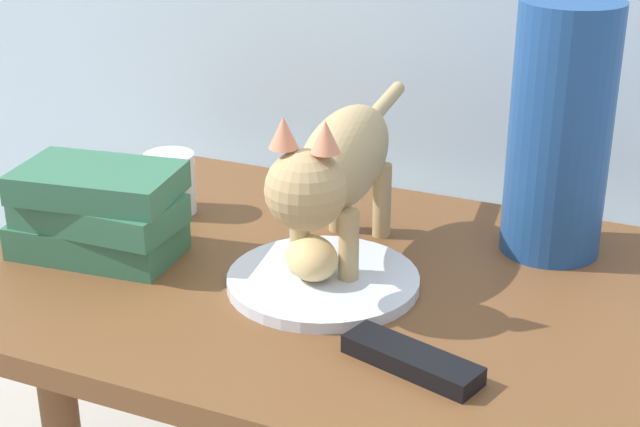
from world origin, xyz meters
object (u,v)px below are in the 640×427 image
Objects in this scene: cat at (338,166)px; bread_roll at (311,258)px; side_table at (320,319)px; green_vase at (560,131)px; plate at (323,281)px; book_stack at (98,212)px; tv_remote at (412,360)px; candle_jar at (171,186)px.

bread_roll is at bearing -94.52° from cat.
green_vase reaches higher than side_table.
book_stack is at bearing -173.31° from plate.
tv_remote is (-0.07, -0.34, -0.15)m from green_vase.
cat is 0.31m from book_stack.
bread_roll is at bearing -25.42° from candle_jar.
green_vase is 2.13× the size of tv_remote.
bread_roll is 0.94× the size of candle_jar.
plate is at bearing 156.33° from tv_remote.
tv_remote is (0.45, -0.09, -0.05)m from book_stack.
bread_roll is (-0.01, -0.01, 0.03)m from plate.
side_table is 3.79× the size of plate.
book_stack reaches higher than side_table.
bread_roll is 0.28m from book_stack.
cat is (0.01, 0.03, 0.20)m from side_table.
cat is (0.01, 0.07, 0.09)m from bread_roll.
book_stack is at bearing -167.19° from side_table.
plate is 0.72× the size of green_vase.
book_stack is at bearing -154.45° from green_vase.
tv_remote is (0.16, -0.13, 0.00)m from plate.
book_stack reaches higher than tv_remote.
candle_jar is (-0.27, 0.13, -0.00)m from bread_roll.
tv_remote is at bearing -101.29° from green_vase.
tv_remote reaches higher than side_table.
cat is at bearing -146.00° from green_vase.
book_stack is 0.46m from tv_remote.
tv_remote is at bearing -29.69° from candle_jar.
green_vase is (0.24, 0.18, 0.22)m from side_table.
book_stack is at bearing -162.22° from cat.
side_table is 0.30m from candle_jar.
book_stack is (-0.28, -0.06, 0.12)m from side_table.
tv_remote is at bearing -36.00° from bread_roll.
tv_remote is (0.17, -0.12, -0.03)m from bread_roll.
plate is at bearing -83.67° from cat.
cat is (-0.01, 0.06, 0.13)m from plate.
cat is 2.16× the size of book_stack.
green_vase is at bearing 94.83° from tv_remote.
candle_jar is (-0.27, 0.09, 0.10)m from side_table.
green_vase reaches higher than tv_remote.
bread_roll is 0.11m from cat.
bread_roll is 0.53× the size of tv_remote.
side_table is at bearing -142.53° from green_vase.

